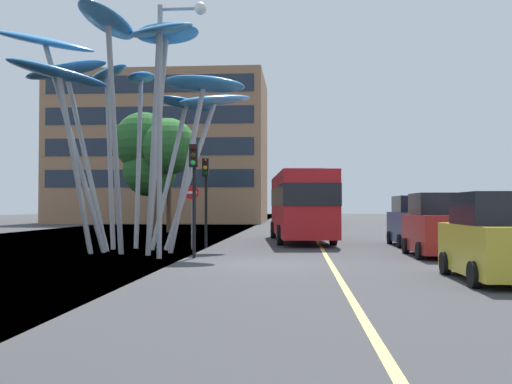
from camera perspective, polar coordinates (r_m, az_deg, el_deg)
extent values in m
cube|color=#38383A|center=(18.12, 0.74, -7.36)|extent=(120.00, 240.00, 0.10)
cube|color=#E0D666|center=(18.12, 7.51, -7.20)|extent=(0.16, 144.00, 0.01)
cube|color=red|center=(29.63, 4.48, -1.28)|extent=(3.44, 10.27, 3.10)
cube|color=black|center=(29.63, 4.48, -0.44)|extent=(3.48, 10.37, 0.99)
cube|color=yellow|center=(34.61, 3.64, 0.77)|extent=(1.38, 0.23, 0.36)
cube|color=#B2B2B7|center=(29.68, 4.47, 1.95)|extent=(2.20, 3.69, 0.24)
cylinder|color=black|center=(32.90, 6.11, -3.77)|extent=(0.37, 0.98, 0.96)
cylinder|color=black|center=(32.67, 1.74, -3.79)|extent=(0.37, 0.98, 0.96)
cylinder|color=black|center=(27.07, 7.72, -4.26)|extent=(0.37, 0.98, 0.96)
cylinder|color=black|center=(26.79, 2.41, -4.31)|extent=(0.37, 0.98, 0.96)
cylinder|color=#9EA0A5|center=(22.30, -6.89, 2.31)|extent=(1.59, 0.50, 6.59)
ellipsoid|color=#388EDB|center=(22.51, -5.20, 10.69)|extent=(3.53, 2.26, 0.98)
cylinder|color=#9EA0A5|center=(24.39, -6.47, 1.89)|extent=(2.12, 1.66, 6.53)
ellipsoid|color=#4299E0|center=(25.31, -4.07, 9.13)|extent=(3.63, 3.16, 0.96)
cylinder|color=#9EA0A5|center=(24.68, -8.61, 1.73)|extent=(1.39, 1.85, 6.41)
ellipsoid|color=#388EDB|center=(25.70, -6.97, 8.74)|extent=(3.15, 3.63, 0.46)
cylinder|color=#9EA0A5|center=(25.82, -11.64, 3.11)|extent=(0.43, 1.64, 7.74)
ellipsoid|color=#2D7FD1|center=(27.10, -11.39, 11.14)|extent=(1.73, 3.46, 0.89)
cylinder|color=#9EA0A5|center=(25.24, -14.38, 3.07)|extent=(0.81, 0.89, 7.59)
ellipsoid|color=#4CA3E5|center=(26.17, -14.68, 11.30)|extent=(3.04, 3.24, 0.75)
cylinder|color=#9EA0A5|center=(24.14, -16.62, 3.09)|extent=(2.04, 0.40, 7.45)
ellipsoid|color=#4CA3E5|center=(25.11, -18.47, 11.48)|extent=(3.67, 1.71, 0.89)
cylinder|color=#9EA0A5|center=(23.25, -17.67, 4.18)|extent=(2.34, 1.14, 8.20)
ellipsoid|color=#388EDB|center=(24.00, -20.38, 13.93)|extent=(3.91, 2.56, 1.03)
cylinder|color=#9EA0A5|center=(22.65, -17.64, 2.62)|extent=(1.27, 1.04, 6.83)
ellipsoid|color=#388EDB|center=(22.97, -19.12, 11.13)|extent=(3.71, 3.24, 0.89)
cylinder|color=#9EA0A5|center=(21.67, -13.93, 4.91)|extent=(0.24, 1.78, 8.44)
ellipsoid|color=#4CA3E5|center=(21.81, -14.57, 16.17)|extent=(1.49, 4.26, 0.43)
cylinder|color=#9EA0A5|center=(21.35, -10.18, 4.72)|extent=(0.85, 0.99, 8.22)
ellipsoid|color=#4299E0|center=(21.77, -9.62, 15.63)|extent=(3.85, 4.23, 1.22)
cylinder|color=#9EA0A5|center=(21.94, -9.86, 4.62)|extent=(1.13, 0.99, 8.29)
ellipsoid|color=#388EDB|center=(22.32, -8.94, 15.34)|extent=(3.55, 3.35, 0.77)
cylinder|color=black|center=(20.22, -6.20, -0.93)|extent=(0.12, 0.12, 4.00)
cube|color=black|center=(20.16, -6.25, 3.62)|extent=(0.28, 0.24, 0.80)
sphere|color=#390706|center=(20.06, -6.32, 4.39)|extent=(0.18, 0.18, 0.18)
sphere|color=#3A2707|center=(20.04, -6.32, 3.65)|extent=(0.18, 0.18, 0.18)
sphere|color=green|center=(20.02, -6.32, 2.91)|extent=(0.18, 0.18, 0.18)
cylinder|color=black|center=(25.08, -5.02, -1.13)|extent=(0.12, 0.12, 3.90)
cube|color=black|center=(25.00, -5.06, 2.43)|extent=(0.28, 0.24, 0.80)
sphere|color=#390706|center=(24.89, -5.10, 3.05)|extent=(0.18, 0.18, 0.18)
sphere|color=orange|center=(24.87, -5.11, 2.45)|extent=(0.18, 0.18, 0.18)
sphere|color=black|center=(24.85, -5.11, 1.85)|extent=(0.18, 0.18, 0.18)
cube|color=gold|center=(15.12, 22.79, -5.29)|extent=(1.76, 4.04, 1.19)
cube|color=black|center=(15.09, 22.75, -1.52)|extent=(1.62, 2.22, 0.79)
cylinder|color=black|center=(16.11, 18.38, -6.78)|extent=(0.20, 0.60, 0.60)
cylinder|color=black|center=(13.71, 20.98, -7.71)|extent=(0.20, 0.60, 0.60)
cube|color=maroon|center=(21.76, 17.76, -3.93)|extent=(1.88, 4.06, 1.33)
cube|color=black|center=(21.73, 17.74, -1.15)|extent=(1.73, 2.23, 0.78)
cylinder|color=black|center=(23.24, 19.30, -5.11)|extent=(0.20, 0.60, 0.60)
cylinder|color=black|center=(22.82, 14.72, -5.21)|extent=(0.20, 0.60, 0.60)
cylinder|color=black|center=(20.82, 21.12, -5.53)|extent=(0.20, 0.60, 0.60)
cylinder|color=black|center=(20.35, 16.03, -5.67)|extent=(0.20, 0.60, 0.60)
cube|color=navy|center=(27.27, 15.60, -3.40)|extent=(1.87, 4.56, 1.37)
cube|color=black|center=(27.26, 15.59, -1.17)|extent=(1.72, 2.51, 0.75)
cylinder|color=black|center=(28.88, 16.88, -4.40)|extent=(0.20, 0.60, 0.60)
cylinder|color=black|center=(28.52, 13.19, -4.46)|extent=(0.20, 0.60, 0.60)
cylinder|color=black|center=(26.13, 18.25, -4.70)|extent=(0.20, 0.60, 0.60)
cylinder|color=black|center=(25.74, 14.19, -4.78)|extent=(0.20, 0.60, 0.60)
cylinder|color=gray|center=(20.33, -9.60, 6.01)|extent=(0.18, 0.18, 8.90)
cylinder|color=gray|center=(21.17, -7.58, 17.67)|extent=(1.42, 0.12, 0.12)
sphere|color=silver|center=(21.04, -5.59, 17.79)|extent=(0.44, 0.44, 0.44)
cylinder|color=brown|center=(37.93, -10.13, -1.60)|extent=(0.48, 0.48, 3.39)
sphere|color=#286028|center=(39.04, -8.62, 4.33)|extent=(2.69, 2.69, 2.69)
sphere|color=#286028|center=(37.59, -8.62, 4.44)|extent=(3.55, 3.55, 3.55)
sphere|color=#286028|center=(39.28, -10.56, 2.19)|extent=(3.62, 3.62, 3.62)
sphere|color=#286028|center=(39.40, -11.17, 4.96)|extent=(3.98, 3.98, 3.98)
cylinder|color=brown|center=(40.53, -8.69, -1.33)|extent=(0.34, 0.34, 3.78)
sphere|color=#2D6B2D|center=(40.42, -8.79, 4.54)|extent=(3.94, 3.94, 3.94)
sphere|color=#2D6B2D|center=(41.47, -10.03, 4.88)|extent=(3.61, 3.61, 3.61)
sphere|color=#2D6B2D|center=(42.01, -9.00, 4.99)|extent=(2.40, 2.40, 2.40)
cylinder|color=gray|center=(24.26, -6.41, -2.53)|extent=(0.08, 0.08, 2.71)
cylinder|color=red|center=(24.24, -6.41, -0.05)|extent=(0.60, 0.03, 0.60)
cube|color=white|center=(24.21, -6.42, -0.04)|extent=(0.40, 0.04, 0.11)
cube|color=#936B4C|center=(65.41, -9.33, 4.06)|extent=(23.10, 12.26, 16.15)
cube|color=#1E2838|center=(59.22, -10.73, 1.35)|extent=(21.71, 0.08, 1.81)
cube|color=#1E2838|center=(59.46, -10.71, 4.47)|extent=(21.71, 0.08, 1.81)
cube|color=#1E2838|center=(59.88, -10.70, 7.54)|extent=(21.71, 0.08, 1.81)
cube|color=#1E2838|center=(60.47, -10.69, 10.57)|extent=(21.71, 0.08, 1.81)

